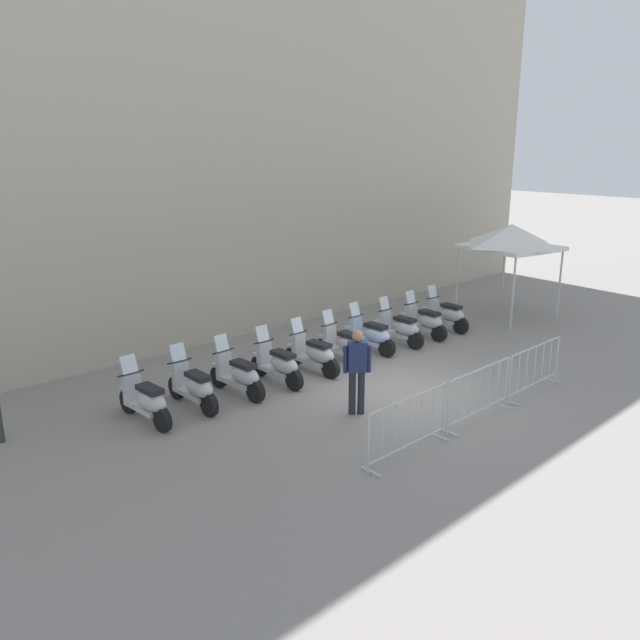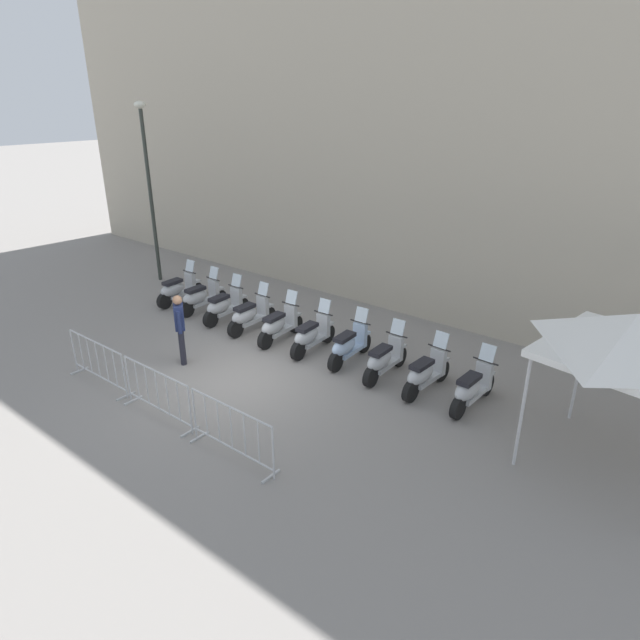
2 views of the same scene
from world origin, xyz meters
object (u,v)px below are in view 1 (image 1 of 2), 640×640
motorcycle_4 (314,354)px  barrier_segment_0 (408,427)px  motorcycle_6 (371,335)px  barrier_segment_2 (535,369)px  motorcycle_5 (344,345)px  barrier_segment_1 (479,395)px  motorcycle_7 (400,328)px  motorcycle_8 (424,321)px  motorcycle_0 (146,401)px  officer_near_row_end (357,367)px  motorcycle_9 (446,315)px  motorcycle_3 (278,365)px  canopy_tent (511,237)px  motorcycle_1 (194,387)px  motorcycle_2 (239,375)px

motorcycle_4 → barrier_segment_0: motorcycle_4 is taller
motorcycle_6 → barrier_segment_2: size_ratio=0.85×
motorcycle_4 → barrier_segment_2: (3.26, -3.70, 0.07)m
motorcycle_5 → barrier_segment_1: motorcycle_5 is taller
motorcycle_7 → motorcycle_8: bearing=8.1°
motorcycle_0 → motorcycle_8: bearing=8.3°
motorcycle_6 → motorcycle_4: bearing=-167.4°
motorcycle_7 → motorcycle_0: bearing=-171.7°
officer_near_row_end → barrier_segment_0: bearing=-100.2°
motorcycle_9 → barrier_segment_2: size_ratio=0.85×
motorcycle_3 → motorcycle_7: size_ratio=1.00×
motorcycle_4 → canopy_tent: (7.91, 0.92, 2.06)m
barrier_segment_2 → motorcycle_7: bearing=91.7°
motorcycle_1 → motorcycle_3: bearing=6.1°
motorcycle_0 → motorcycle_4: (4.21, 0.53, 0.00)m
motorcycle_0 → officer_near_row_end: bearing=-28.1°
motorcycle_1 → barrier_segment_1: size_ratio=0.85×
motorcycle_7 → motorcycle_9: bearing=9.1°
motorcycle_8 → barrier_segment_0: 7.19m
motorcycle_1 → motorcycle_7: same height
motorcycle_0 → canopy_tent: (12.12, 1.45, 2.06)m
motorcycle_4 → motorcycle_3: bearing=-171.9°
motorcycle_9 → canopy_tent: canopy_tent is taller
motorcycle_5 → canopy_tent: canopy_tent is taller
motorcycle_9 → barrier_segment_0: 8.09m
motorcycle_7 → motorcycle_9: size_ratio=1.00×
motorcycle_4 → barrier_segment_1: motorcycle_4 is taller
motorcycle_8 → barrier_segment_1: motorcycle_8 is taller
motorcycle_5 → motorcycle_6: size_ratio=1.00×
motorcycle_1 → motorcycle_9: size_ratio=1.00×
motorcycle_0 → barrier_segment_2: bearing=-23.0°
motorcycle_8 → motorcycle_7: bearing=-171.9°
officer_near_row_end → motorcycle_6: bearing=47.3°
motorcycle_6 → officer_near_row_end: bearing=-132.7°
motorcycle_3 → motorcycle_4: size_ratio=1.01×
motorcycle_5 → barrier_segment_2: (2.22, -3.90, 0.07)m
motorcycle_8 → officer_near_row_end: 5.76m
barrier_segment_2 → canopy_tent: 6.85m
motorcycle_1 → canopy_tent: bearing=6.7°
officer_near_row_end → canopy_tent: size_ratio=0.59×
motorcycle_9 → motorcycle_4: bearing=-170.5°
officer_near_row_end → barrier_segment_2: bearing=-17.8°
motorcycle_3 → motorcycle_7: bearing=9.3°
motorcycle_1 → motorcycle_2: 1.07m
motorcycle_3 → motorcycle_0: bearing=-173.1°
motorcycle_1 → motorcycle_7: 6.37m
barrier_segment_0 → officer_near_row_end: 1.97m
motorcycle_5 → motorcycle_6: same height
motorcycle_4 → motorcycle_6: size_ratio=1.00×
motorcycle_8 → officer_near_row_end: size_ratio=1.00×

